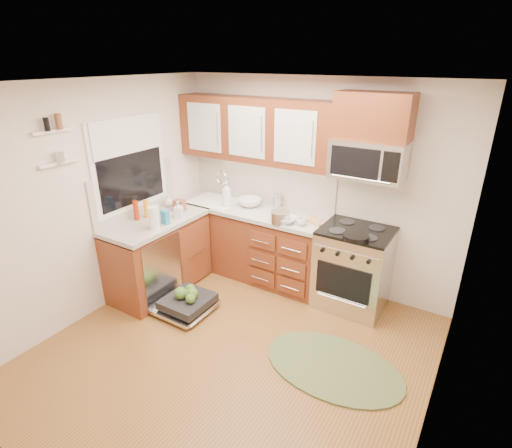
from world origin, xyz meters
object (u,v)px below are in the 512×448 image
Objects in this scene: rug at (333,366)px; upper_cabinets at (255,130)px; dishwasher at (185,303)px; skillet at (356,237)px; bowl_a at (285,220)px; paper_towel_roll at (154,218)px; sink at (215,210)px; bowl_b at (250,202)px; stock_pot at (280,217)px; range at (353,268)px; cutting_board at (316,221)px; microwave at (368,159)px; cup at (302,222)px.

upper_cabinets is at bearing 142.90° from rug.
dishwasher is 2.59× the size of skillet.
bowl_a is at bearing 51.95° from dishwasher.
upper_cabinets is 2.77m from rug.
paper_towel_roll is 1.00× the size of bowl_a.
bowl_b reaches higher than sink.
sink is 2.76× the size of stock_pot.
bowl_a reaches higher than range.
range is 3.54× the size of cutting_board.
stock_pot reaches higher than range.
bowl_b is at bearing -113.23° from upper_cabinets.
cutting_board is at bearing -7.27° from upper_cabinets.
bowl_a is 0.69m from bowl_b.
range is (1.41, -0.15, -1.40)m from upper_cabinets.
range is at bearing -90.00° from microwave.
dishwasher is 1.62m from cup.
microwave is at bearing -1.02° from upper_cabinets.
dishwasher is 2.61× the size of cutting_board.
sink is 1.12m from stock_pot.
cutting_board is 1.05× the size of bowl_a.
paper_towel_roll is at bearing -140.86° from bowl_a.
cup reaches higher than rug.
sink is at bearing 169.58° from stock_pot.
rug is (1.77, 0.04, -0.09)m from dishwasher.
bowl_b reaches higher than cutting_board.
microwave is 1.61m from bowl_b.
microwave is 0.58× the size of rug.
microwave is 0.82m from skillet.
dishwasher is 1.77m from rug.
range is at bearing 0.30° from sink.
sink is 2.30× the size of skillet.
cup is at bearing -165.39° from range.
rug is at bearing -35.00° from bowl_b.
cutting_board is (1.43, 0.04, 0.13)m from sink.
microwave reaches higher than cup.
rug is 12.18× the size of cup.
upper_cabinets is 1.26m from cup.
cutting_board is 0.21m from cup.
stock_pot reaches higher than skillet.
paper_towel_roll is (0.00, -1.09, 0.25)m from sink.
paper_towel_roll is (-0.52, -1.25, -0.82)m from upper_cabinets.
upper_cabinets is 1.31m from cutting_board.
upper_cabinets reaches higher than bowl_a.
stock_pot is 2.07× the size of cup.
rug is (2.16, -1.08, -0.79)m from sink.
paper_towel_roll is (-1.93, -1.10, 0.58)m from range.
skillet is at bearing -4.63° from bowl_a.
sink is at bearing 153.41° from rug.
microwave is 2.55m from dishwasher.
microwave is 2.81× the size of skillet.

